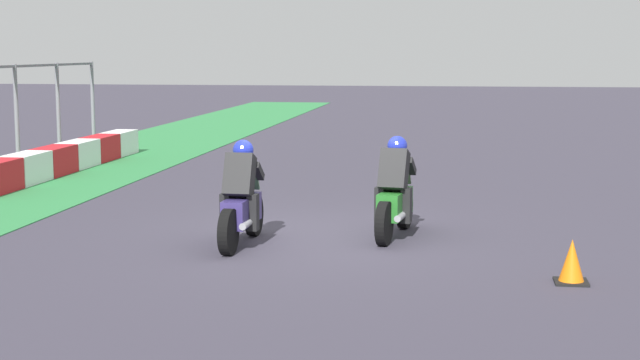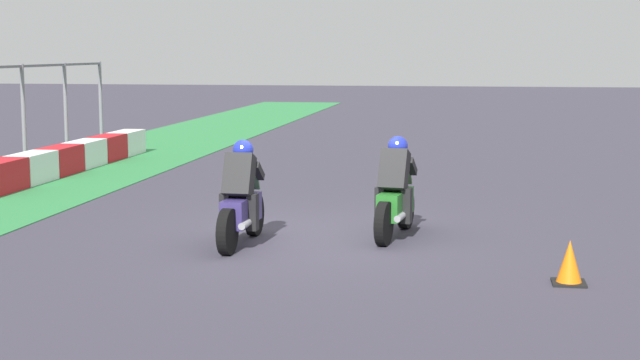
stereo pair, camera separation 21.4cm
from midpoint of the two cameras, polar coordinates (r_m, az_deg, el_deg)
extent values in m
plane|color=#3C3846|center=(14.21, -0.74, -3.50)|extent=(120.00, 120.00, 0.00)
cube|color=white|center=(20.81, -17.48, 0.64)|extent=(1.35, 0.60, 0.64)
cube|color=red|center=(22.05, -15.93, 1.09)|extent=(1.35, 0.60, 0.64)
cube|color=white|center=(23.30, -14.54, 1.49)|extent=(1.35, 0.60, 0.64)
cube|color=red|center=(24.56, -13.30, 1.84)|extent=(1.35, 0.60, 0.64)
cube|color=white|center=(25.84, -12.18, 2.16)|extent=(1.35, 0.60, 0.64)
cylinder|color=slate|center=(23.15, -17.97, 3.57)|extent=(0.10, 0.10, 2.46)
cylinder|color=slate|center=(25.23, -15.64, 3.99)|extent=(0.10, 0.10, 2.46)
cylinder|color=slate|center=(27.35, -13.68, 4.33)|extent=(0.10, 0.10, 2.46)
cylinder|color=black|center=(14.98, 4.68, -1.69)|extent=(0.65, 0.23, 0.64)
cylinder|color=black|center=(13.64, 3.41, -2.62)|extent=(0.65, 0.23, 0.64)
cube|color=#277528|center=(14.28, 4.08, -1.42)|extent=(1.14, 0.48, 0.40)
ellipsoid|color=#277528|center=(14.33, 4.19, -0.18)|extent=(0.52, 0.37, 0.24)
cube|color=red|center=(13.79, 3.61, -1.67)|extent=(0.08, 0.17, 0.08)
cylinder|color=#A5A5AD|center=(13.93, 4.40, -2.20)|extent=(0.43, 0.16, 0.10)
cube|color=black|center=(14.11, 4.01, 0.60)|extent=(0.54, 0.47, 0.66)
sphere|color=#1F2DB1|center=(14.29, 4.23, 2.06)|extent=(0.34, 0.34, 0.30)
cube|color=#617756|center=(14.71, 4.54, 0.18)|extent=(0.19, 0.28, 0.23)
cube|color=black|center=(14.21, 3.19, -1.46)|extent=(0.20, 0.17, 0.52)
cube|color=black|center=(14.12, 4.77, -1.53)|extent=(0.20, 0.17, 0.52)
cube|color=black|center=(14.52, 3.66, 0.88)|extent=(0.40, 0.16, 0.31)
cube|color=black|center=(14.44, 5.05, 0.83)|extent=(0.40, 0.16, 0.31)
cylinder|color=black|center=(14.39, -4.40, -2.08)|extent=(0.64, 0.16, 0.64)
cylinder|color=black|center=(13.06, -5.98, -3.12)|extent=(0.64, 0.16, 0.64)
cube|color=navy|center=(13.69, -5.16, -1.83)|extent=(1.11, 0.36, 0.40)
ellipsoid|color=navy|center=(13.74, -5.06, -0.53)|extent=(0.49, 0.32, 0.24)
cube|color=red|center=(13.21, -5.76, -2.11)|extent=(0.07, 0.16, 0.08)
cylinder|color=#A5A5AD|center=(13.34, -4.89, -2.65)|extent=(0.42, 0.11, 0.10)
cube|color=black|center=(13.52, -5.30, 0.27)|extent=(0.50, 0.42, 0.66)
sphere|color=#1F2DB1|center=(13.69, -5.07, 1.80)|extent=(0.31, 0.31, 0.30)
cube|color=#538253|center=(14.12, -4.63, -0.14)|extent=(0.16, 0.27, 0.23)
cube|color=black|center=(13.63, -6.11, -1.89)|extent=(0.18, 0.15, 0.52)
cube|color=black|center=(13.53, -4.48, -1.95)|extent=(0.18, 0.15, 0.52)
cube|color=black|center=(13.93, -5.59, 0.57)|extent=(0.39, 0.11, 0.31)
cube|color=black|center=(13.83, -4.16, 0.54)|extent=(0.39, 0.11, 0.31)
cube|color=black|center=(11.88, 14.30, -5.93)|extent=(0.40, 0.40, 0.03)
cone|color=orange|center=(11.82, 14.35, -4.74)|extent=(0.32, 0.32, 0.54)
camera|label=1|loc=(0.11, -90.44, -0.06)|focal=53.43mm
camera|label=2|loc=(0.11, 89.56, 0.06)|focal=53.43mm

